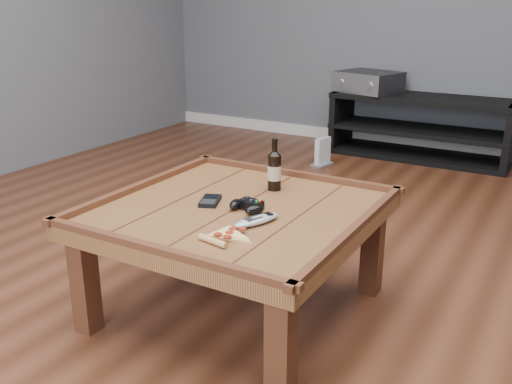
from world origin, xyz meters
The scene contains 11 objects.
ground centered at (0.00, 0.00, 0.00)m, with size 6.00×6.00×0.00m, color #402012.
baseboard centered at (0.00, 2.99, 0.05)m, with size 5.00×0.02×0.10m, color silver.
coffee_table centered at (0.00, 0.00, 0.39)m, with size 1.03×1.03×0.48m.
media_console centered at (0.00, 2.75, 0.25)m, with size 1.40×0.45×0.50m.
beer_bottle centered at (0.02, 0.27, 0.54)m, with size 0.06×0.06×0.22m.
game_controller centered at (0.05, -0.01, 0.47)m, with size 0.16×0.12×0.04m.
pizza_slice centered at (0.13, -0.27, 0.46)m, with size 0.17×0.24×0.02m.
smartphone centered at (-0.12, -0.01, 0.46)m, with size 0.11×0.15×0.02m.
remote_control centered at (0.15, -0.11, 0.46)m, with size 0.13×0.20×0.03m.
av_receiver centered at (-0.45, 2.74, 0.58)m, with size 0.55×0.50×0.16m.
game_console centered at (-0.58, 2.16, 0.10)m, with size 0.13×0.19×0.22m.
Camera 1 is at (1.11, -1.76, 1.22)m, focal length 40.00 mm.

